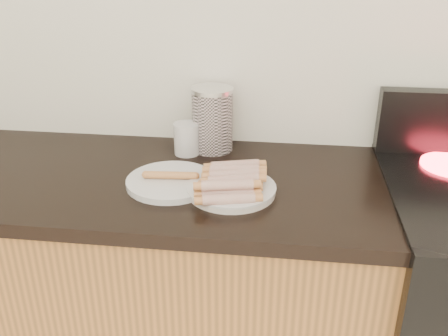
# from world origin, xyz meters

# --- Properties ---
(wall_back) EXTENTS (4.00, 0.04, 2.60)m
(wall_back) POSITION_xyz_m (0.00, 2.00, 1.30)
(wall_back) COLOR silver
(wall_back) RESTS_ON ground
(cabinet_base) EXTENTS (2.20, 0.59, 0.86)m
(cabinet_base) POSITION_xyz_m (-0.70, 1.69, 0.43)
(cabinet_base) COLOR #9D612D
(cabinet_base) RESTS_ON floor
(counter_slab) EXTENTS (2.20, 0.62, 0.04)m
(counter_slab) POSITION_xyz_m (-0.70, 1.69, 0.88)
(counter_slab) COLOR black
(counter_slab) RESTS_ON cabinet_base
(main_plate) EXTENTS (0.29, 0.29, 0.02)m
(main_plate) POSITION_xyz_m (-0.03, 1.61, 0.91)
(main_plate) COLOR white
(main_plate) RESTS_ON counter_slab
(side_plate) EXTENTS (0.33, 0.33, 0.02)m
(side_plate) POSITION_xyz_m (-0.20, 1.64, 0.91)
(side_plate) COLOR silver
(side_plate) RESTS_ON counter_slab
(hotdog_pile) EXTENTS (0.14, 0.24, 0.05)m
(hotdog_pile) POSITION_xyz_m (-0.03, 1.61, 0.94)
(hotdog_pile) COLOR maroon
(hotdog_pile) RESTS_ON main_plate
(plain_sausages) EXTENTS (0.14, 0.03, 0.02)m
(plain_sausages) POSITION_xyz_m (-0.20, 1.64, 0.93)
(plain_sausages) COLOR #DC7F57
(plain_sausages) RESTS_ON side_plate
(canister) EXTENTS (0.13, 0.13, 0.21)m
(canister) POSITION_xyz_m (-0.12, 1.91, 1.00)
(canister) COLOR white
(canister) RESTS_ON counter_slab
(mug) EXTENTS (0.08, 0.08, 0.10)m
(mug) POSITION_xyz_m (-0.20, 1.87, 0.95)
(mug) COLOR white
(mug) RESTS_ON counter_slab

